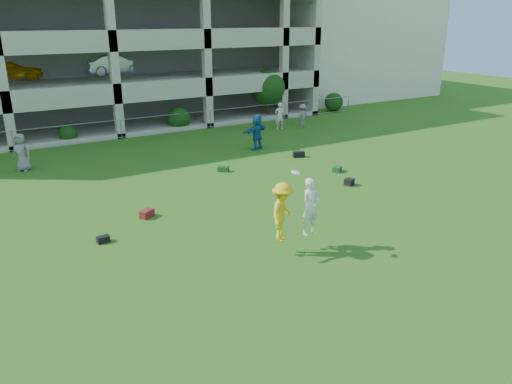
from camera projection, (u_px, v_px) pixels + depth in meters
ground at (310, 264)px, 15.03m from camera, size 100.00×100.00×0.00m
stucco_building at (329, 39)px, 47.17m from camera, size 16.00×14.00×10.00m
bystander_c at (21, 152)px, 23.77m from camera, size 1.06×1.02×1.83m
bystander_d at (257, 132)px, 27.61m from camera, size 1.93×1.20×1.98m
bystander_e at (279, 116)px, 32.58m from camera, size 0.73×0.57×1.76m
bystander_f at (302, 115)px, 33.36m from camera, size 1.06×0.71×1.53m
bag_red_a at (147, 214)px, 18.45m from camera, size 0.63×0.55×0.28m
bag_black_b at (103, 239)px, 16.41m from camera, size 0.41×0.27×0.22m
bag_green_c at (337, 169)px, 23.87m from camera, size 0.61×0.57×0.26m
crate_d at (349, 182)px, 21.95m from camera, size 0.45×0.45×0.30m
bag_black_e at (299, 154)px, 26.34m from camera, size 0.67×0.48×0.30m
bag_green_g at (223, 169)px, 23.91m from camera, size 0.57×0.56×0.25m
frisbee_contest at (290, 211)px, 15.28m from camera, size 2.05×1.28×2.27m
parking_garage at (78, 31)px, 35.39m from camera, size 30.00×14.00×12.00m
fence at (121, 129)px, 30.17m from camera, size 36.06×0.06×1.20m
shrub_row at (186, 106)px, 32.67m from camera, size 34.38×2.52×3.50m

